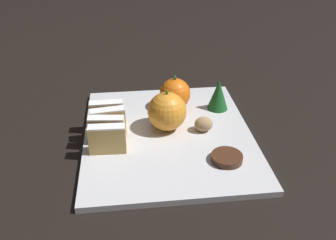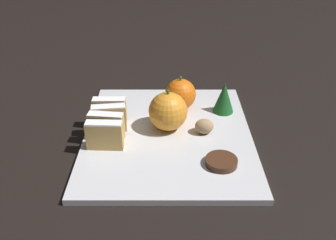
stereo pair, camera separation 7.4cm
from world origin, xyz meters
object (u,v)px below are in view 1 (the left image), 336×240
at_px(orange_near, 167,111).
at_px(orange_far, 175,94).
at_px(walnut, 204,125).
at_px(chocolate_cookie, 227,158).

height_order(orange_near, orange_far, orange_near).
distance_m(orange_near, orange_far, 0.09).
relative_size(orange_near, orange_far, 1.13).
distance_m(orange_far, walnut, 0.12).
bearing_deg(chocolate_cookie, orange_far, 108.01).
xyz_separation_m(orange_near, walnut, (0.07, -0.02, -0.02)).
height_order(orange_near, walnut, orange_near).
height_order(orange_far, chocolate_cookie, orange_far).
bearing_deg(walnut, orange_near, 163.23).
height_order(orange_near, chocolate_cookie, orange_near).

